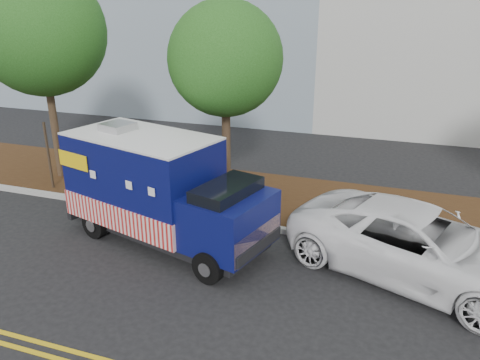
% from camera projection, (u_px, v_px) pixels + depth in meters
% --- Properties ---
extents(ground, '(120.00, 120.00, 0.00)m').
position_uv_depth(ground, '(157.00, 238.00, 12.71)').
color(ground, black).
rests_on(ground, ground).
extents(curb, '(120.00, 0.18, 0.15)m').
position_uv_depth(curb, '(179.00, 214.00, 13.92)').
color(curb, '#9E9E99').
rests_on(curb, ground).
extents(mulch_strip, '(120.00, 4.00, 0.15)m').
position_uv_depth(mulch_strip, '(206.00, 189.00, 15.78)').
color(mulch_strip, '#311C0D').
rests_on(mulch_strip, ground).
extents(centerline_near, '(120.00, 0.10, 0.01)m').
position_uv_depth(centerline_near, '(43.00, 343.00, 8.78)').
color(centerline_near, gold).
rests_on(centerline_near, ground).
extents(centerline_far, '(120.00, 0.10, 0.01)m').
position_uv_depth(centerline_far, '(33.00, 352.00, 8.55)').
color(centerline_far, gold).
rests_on(centerline_far, ground).
extents(tree_a, '(4.17, 4.17, 7.20)m').
position_uv_depth(tree_a, '(41.00, 32.00, 15.08)').
color(tree_a, '#38281C').
rests_on(tree_a, ground).
extents(tree_b, '(3.34, 3.34, 6.14)m').
position_uv_depth(tree_b, '(225.00, 59.00, 13.43)').
color(tree_b, '#38281C').
rests_on(tree_b, ground).
extents(sign_post, '(0.06, 0.06, 2.40)m').
position_uv_depth(sign_post, '(49.00, 158.00, 15.38)').
color(sign_post, '#473828').
rests_on(sign_post, ground).
extents(food_truck, '(6.05, 3.51, 3.01)m').
position_uv_depth(food_truck, '(158.00, 192.00, 12.19)').
color(food_truck, black).
rests_on(food_truck, ground).
extents(white_car, '(6.50, 4.65, 1.65)m').
position_uv_depth(white_car, '(419.00, 244.00, 10.67)').
color(white_car, white).
rests_on(white_car, ground).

